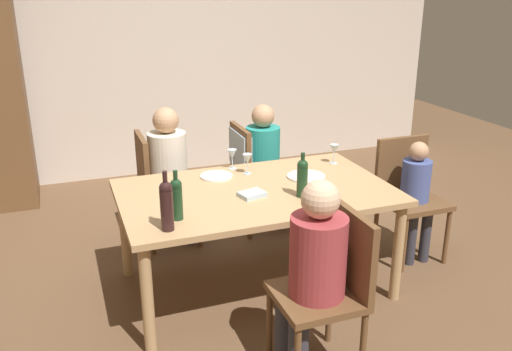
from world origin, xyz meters
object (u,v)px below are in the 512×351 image
(person_child_small, at_px, (417,191))
(wine_glass_near_left, at_px, (247,160))
(person_man_guest, at_px, (171,166))
(wine_glass_centre, at_px, (232,155))
(chair_near, at_px, (331,281))
(wine_glass_near_right, at_px, (334,150))
(dinner_plate_host, at_px, (306,176))
(person_man_bearded, at_px, (266,157))
(dining_table, at_px, (256,200))
(chair_far_left, at_px, (158,181))
(wine_bottle_short_olive, at_px, (177,198))
(wine_bottle_dark_red, at_px, (302,177))
(wine_bottle_tall_green, at_px, (167,204))
(chair_right_end, at_px, (408,189))
(person_woman_host, at_px, (313,266))
(dinner_plate_guest_left, at_px, (216,176))
(chair_far_right, at_px, (249,164))

(person_child_small, relative_size, wine_glass_near_left, 6.28)
(person_man_guest, height_order, wine_glass_centre, person_man_guest)
(chair_near, bearing_deg, person_man_guest, 14.14)
(wine_glass_near_right, height_order, dinner_plate_host, wine_glass_near_right)
(person_man_bearded, height_order, dinner_plate_host, person_man_bearded)
(dining_table, height_order, wine_glass_near_left, wine_glass_near_left)
(chair_far_left, relative_size, person_child_small, 0.98)
(chair_near, bearing_deg, wine_bottle_short_olive, 46.73)
(wine_bottle_dark_red, height_order, wine_glass_near_right, wine_bottle_dark_red)
(wine_bottle_tall_green, xyz_separation_m, dinner_plate_host, (1.09, 0.51, -0.15))
(chair_right_end, height_order, person_man_guest, person_man_guest)
(person_child_small, relative_size, dinner_plate_host, 3.44)
(person_man_bearded, bearing_deg, chair_right_end, 45.41)
(wine_bottle_short_olive, bearing_deg, wine_glass_near_left, 42.94)
(person_woman_host, distance_m, person_man_guest, 1.88)
(dining_table, bearing_deg, person_woman_host, -91.60)
(chair_far_left, distance_m, person_child_small, 2.01)
(dinner_plate_guest_left, bearing_deg, person_man_guest, 108.63)
(person_child_small, bearing_deg, dining_table, -1.08)
(person_man_bearded, bearing_deg, chair_far_right, -90.00)
(person_woman_host, height_order, person_man_guest, person_man_guest)
(person_man_bearded, relative_size, person_man_guest, 0.97)
(chair_far_left, xyz_separation_m, chair_right_end, (1.77, -0.84, 0.00))
(person_man_bearded, height_order, wine_bottle_short_olive, person_man_bearded)
(person_man_bearded, distance_m, wine_glass_near_right, 0.72)
(chair_right_end, height_order, wine_glass_near_right, chair_right_end)
(person_man_guest, bearing_deg, dinner_plate_guest_left, 18.63)
(wine_glass_near_right, bearing_deg, chair_far_right, 127.54)
(wine_glass_near_left, bearing_deg, person_man_guest, 125.29)
(person_man_guest, relative_size, dinner_plate_host, 4.15)
(chair_near, xyz_separation_m, chair_right_end, (1.19, 1.01, 0.00))
(chair_right_end, bearing_deg, dinner_plate_guest_left, -9.39)
(dining_table, height_order, wine_glass_near_right, wine_glass_near_right)
(chair_right_end, distance_m, wine_glass_near_right, 0.65)
(person_woman_host, height_order, dinner_plate_host, person_woman_host)
(wine_bottle_tall_green, distance_m, dinner_plate_guest_left, 0.90)
(chair_far_left, relative_size, wine_glass_centre, 6.17)
(wine_glass_near_right, bearing_deg, chair_far_left, 153.85)
(chair_far_right, bearing_deg, dining_table, -16.87)
(chair_near, xyz_separation_m, person_man_bearded, (0.34, 1.85, 0.10))
(person_woman_host, relative_size, dinner_plate_host, 4.11)
(wine_glass_near_left, xyz_separation_m, wine_glass_centre, (-0.07, 0.14, 0.00))
(wine_bottle_short_olive, bearing_deg, dinner_plate_guest_left, 55.74)
(chair_far_right, bearing_deg, wine_bottle_short_olive, -35.90)
(chair_right_end, bearing_deg, person_man_guest, -26.80)
(chair_near, relative_size, wine_bottle_tall_green, 2.65)
(chair_near, relative_size, person_man_bearded, 0.84)
(person_man_guest, bearing_deg, wine_bottle_short_olive, -10.11)
(person_woman_host, height_order, wine_bottle_dark_red, person_woman_host)
(dining_table, distance_m, chair_near, 0.94)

